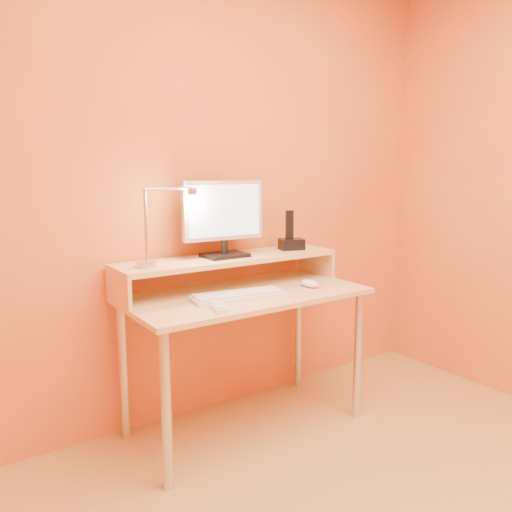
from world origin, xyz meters
TOP-DOWN VIEW (x-y plane):
  - wall_back at (0.00, 1.50)m, footprint 3.00×0.04m
  - desk_leg_fl at (-0.55, 0.93)m, footprint 0.04×0.04m
  - desk_leg_fr at (0.55, 0.93)m, footprint 0.04×0.04m
  - desk_leg_bl at (-0.55, 1.43)m, footprint 0.04×0.04m
  - desk_leg_br at (0.55, 1.43)m, footprint 0.04×0.04m
  - desk_lower at (0.00, 1.18)m, footprint 1.20×0.60m
  - shelf_riser_left at (-0.59, 1.33)m, footprint 0.02×0.30m
  - shelf_riser_right at (0.59, 1.33)m, footprint 0.02×0.30m
  - desk_shelf at (0.00, 1.33)m, footprint 1.20×0.30m
  - monitor_foot at (-0.03, 1.33)m, footprint 0.22×0.16m
  - monitor_neck at (-0.03, 1.33)m, footprint 0.04×0.04m
  - monitor_panel at (-0.03, 1.34)m, footprint 0.44×0.06m
  - monitor_back at (-0.03, 1.36)m, footprint 0.39×0.04m
  - monitor_screen at (-0.03, 1.32)m, footprint 0.40×0.03m
  - lamp_base at (-0.46, 1.30)m, footprint 0.10×0.10m
  - lamp_post at (-0.46, 1.30)m, footprint 0.01×0.01m
  - lamp_arm at (-0.34, 1.30)m, footprint 0.24×0.01m
  - lamp_head at (-0.22, 1.30)m, footprint 0.04×0.04m
  - lamp_bulb at (-0.22, 1.30)m, footprint 0.03×0.03m
  - phone_dock at (0.41, 1.33)m, footprint 0.16×0.14m
  - phone_handset at (0.39, 1.33)m, footprint 0.05×0.04m
  - phone_led at (0.45, 1.28)m, footprint 0.01×0.00m
  - keyboard at (-0.10, 1.09)m, footprint 0.46×0.21m
  - mouse at (0.34, 1.08)m, footprint 0.08×0.12m
  - remote_control at (-0.26, 1.00)m, footprint 0.10×0.20m

SIDE VIEW (x-z plane):
  - desk_leg_fl at x=-0.55m, z-range 0.00..0.69m
  - desk_leg_fr at x=0.55m, z-range 0.00..0.69m
  - desk_leg_bl at x=-0.55m, z-range 0.00..0.69m
  - desk_leg_br at x=0.55m, z-range 0.00..0.69m
  - desk_lower at x=0.00m, z-range 0.70..0.72m
  - remote_control at x=-0.26m, z-range 0.72..0.74m
  - keyboard at x=-0.10m, z-range 0.72..0.74m
  - mouse at x=0.34m, z-range 0.72..0.76m
  - shelf_riser_left at x=-0.59m, z-range 0.72..0.85m
  - shelf_riser_right at x=0.59m, z-range 0.72..0.85m
  - desk_shelf at x=0.00m, z-range 0.86..0.88m
  - monitor_foot at x=-0.03m, z-range 0.88..0.90m
  - lamp_base at x=-0.46m, z-range 0.88..0.90m
  - phone_dock at x=0.41m, z-range 0.88..0.94m
  - phone_led at x=0.45m, z-range 0.89..0.93m
  - monitor_neck at x=-0.03m, z-range 0.90..0.97m
  - phone_handset at x=0.39m, z-range 0.94..1.10m
  - lamp_post at x=-0.46m, z-range 0.91..1.24m
  - monitor_panel at x=-0.03m, z-range 0.97..1.27m
  - monitor_back at x=-0.03m, z-range 0.99..1.25m
  - monitor_screen at x=-0.03m, z-range 0.99..1.25m
  - lamp_bulb at x=-0.22m, z-range 1.20..1.21m
  - lamp_head at x=-0.22m, z-range 1.21..1.24m
  - lamp_arm at x=-0.34m, z-range 1.23..1.24m
  - wall_back at x=0.00m, z-range 0.00..2.50m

